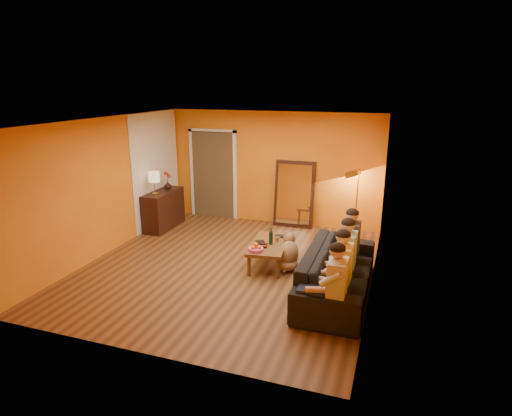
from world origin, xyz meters
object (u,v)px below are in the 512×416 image
(dog, at_px, (289,251))
(sofa, at_px, (337,272))
(floor_lamp, at_px, (356,204))
(table_lamp, at_px, (154,183))
(vase, at_px, (168,185))
(coffee_table, at_px, (269,254))
(sideboard, at_px, (164,210))
(person_mid_left, at_px, (343,270))
(person_far_right, at_px, (352,244))
(person_far_left, at_px, (337,286))
(person_mid_right, at_px, (347,256))
(tumbler, at_px, (277,239))
(laptop, at_px, (284,237))
(mirror_frame, at_px, (294,194))
(wine_bottle, at_px, (271,236))

(dog, bearing_deg, sofa, -42.73)
(floor_lamp, bearing_deg, table_lamp, -151.51)
(table_lamp, xyz_separation_m, dog, (3.29, -0.99, -0.77))
(vase, bearing_deg, coffee_table, -27.02)
(sideboard, distance_m, person_mid_left, 4.98)
(dog, bearing_deg, coffee_table, 162.68)
(table_lamp, xyz_separation_m, person_far_right, (4.37, -0.99, -0.49))
(person_far_left, distance_m, person_mid_right, 1.10)
(person_far_right, distance_m, tumbler, 1.37)
(person_mid_right, relative_size, laptop, 3.63)
(tumbler, bearing_deg, person_far_right, -7.64)
(floor_lamp, bearing_deg, vase, -158.69)
(person_mid_left, bearing_deg, floor_lamp, 92.70)
(sideboard, height_order, floor_lamp, floor_lamp)
(sofa, bearing_deg, vase, 62.68)
(mirror_frame, relative_size, person_far_left, 1.25)
(table_lamp, xyz_separation_m, wine_bottle, (2.95, -0.98, -0.53))
(person_far_left, bearing_deg, dog, 123.19)
(person_far_left, bearing_deg, floor_lamp, 92.30)
(wine_bottle, height_order, tumbler, wine_bottle)
(person_far_right, relative_size, wine_bottle, 3.94)
(wine_bottle, bearing_deg, person_mid_right, -21.56)
(person_far_left, xyz_separation_m, person_mid_right, (0.00, 1.10, 0.00))
(table_lamp, xyz_separation_m, laptop, (3.08, -0.58, -0.67))
(sofa, xyz_separation_m, vase, (-4.24, 2.19, 0.58))
(wine_bottle, height_order, laptop, wine_bottle)
(floor_lamp, relative_size, person_mid_right, 1.18)
(person_far_left, height_order, person_mid_right, same)
(table_lamp, bearing_deg, person_far_left, -31.14)
(sofa, bearing_deg, coffee_table, 62.04)
(vase, bearing_deg, table_lamp, -90.00)
(sideboard, bearing_deg, person_mid_right, -22.83)
(mirror_frame, relative_size, sideboard, 1.29)
(tumbler, bearing_deg, dog, -33.86)
(person_mid_right, distance_m, person_far_right, 0.55)
(coffee_table, relative_size, vase, 6.79)
(table_lamp, distance_m, person_far_left, 5.13)
(floor_lamp, relative_size, person_far_left, 1.18)
(person_mid_right, xyz_separation_m, laptop, (-1.29, 0.96, -0.18))
(sofa, distance_m, wine_bottle, 1.47)
(person_mid_right, bearing_deg, tumbler, 151.56)
(dog, xyz_separation_m, person_far_left, (1.08, -1.65, 0.28))
(person_mid_left, height_order, vase, person_mid_left)
(table_lamp, bearing_deg, vase, 90.00)
(floor_lamp, relative_size, wine_bottle, 4.65)
(coffee_table, relative_size, person_mid_right, 1.00)
(person_far_left, relative_size, tumbler, 13.52)
(table_lamp, distance_m, laptop, 3.21)
(person_mid_left, bearing_deg, person_mid_right, 90.00)
(mirror_frame, distance_m, floor_lamp, 1.46)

